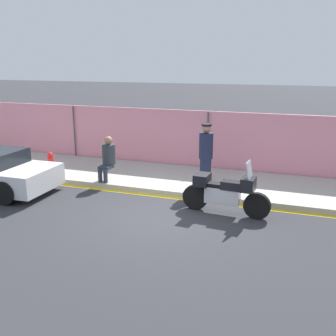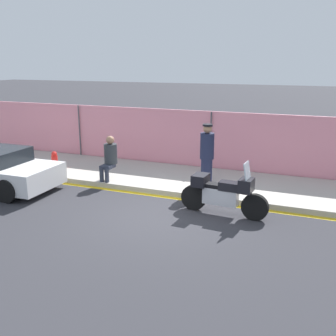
{
  "view_description": "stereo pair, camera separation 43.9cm",
  "coord_description": "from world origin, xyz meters",
  "px_view_note": "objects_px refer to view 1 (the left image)",
  "views": [
    {
      "loc": [
        3.24,
        -8.96,
        3.86
      ],
      "look_at": [
        -0.44,
        1.45,
        0.85
      ],
      "focal_mm": 42.0,
      "sensor_mm": 36.0,
      "label": 1
    },
    {
      "loc": [
        3.65,
        -8.8,
        3.86
      ],
      "look_at": [
        -0.44,
        1.45,
        0.85
      ],
      "focal_mm": 42.0,
      "sensor_mm": 36.0,
      "label": 2
    }
  ],
  "objects_px": {
    "officer_standing": "(206,153)",
    "person_seated_on_curb": "(108,156)",
    "motorcycle": "(225,192)",
    "fire_hydrant": "(51,162)"
  },
  "relations": [
    {
      "from": "person_seated_on_curb",
      "to": "fire_hydrant",
      "type": "distance_m",
      "value": 2.37
    },
    {
      "from": "motorcycle",
      "to": "fire_hydrant",
      "type": "height_order",
      "value": "motorcycle"
    },
    {
      "from": "fire_hydrant",
      "to": "person_seated_on_curb",
      "type": "bearing_deg",
      "value": -4.44
    },
    {
      "from": "motorcycle",
      "to": "person_seated_on_curb",
      "type": "xyz_separation_m",
      "value": [
        -4.05,
        1.29,
        0.34
      ]
    },
    {
      "from": "officer_standing",
      "to": "fire_hydrant",
      "type": "relative_size",
      "value": 2.77
    },
    {
      "from": "officer_standing",
      "to": "person_seated_on_curb",
      "type": "xyz_separation_m",
      "value": [
        -3.05,
        -0.65,
        -0.18
      ]
    },
    {
      "from": "motorcycle",
      "to": "officer_standing",
      "type": "relative_size",
      "value": 1.25
    },
    {
      "from": "motorcycle",
      "to": "person_seated_on_curb",
      "type": "height_order",
      "value": "person_seated_on_curb"
    },
    {
      "from": "officer_standing",
      "to": "motorcycle",
      "type": "bearing_deg",
      "value": -62.6
    },
    {
      "from": "fire_hydrant",
      "to": "motorcycle",
      "type": "bearing_deg",
      "value": -12.98
    }
  ]
}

